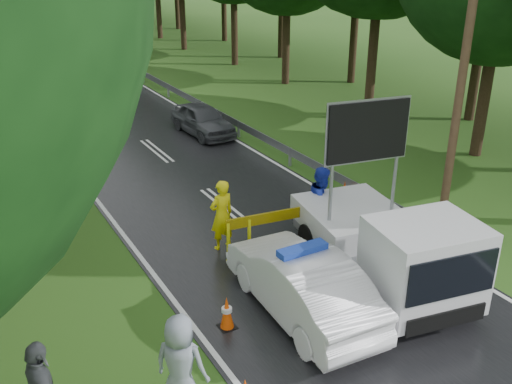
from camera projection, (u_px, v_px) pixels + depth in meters
ground at (344, 303)px, 12.99m from camera, size 160.00×160.00×0.00m
road at (58, 71)px, 36.89m from camera, size 7.00×140.00×0.02m
guardrail at (114, 58)px, 38.10m from camera, size 0.12×60.06×0.70m
utility_pole_near at (467, 46)px, 14.93m from camera, size 1.40×0.24×10.00m
police_sedan at (301, 283)px, 12.37m from camera, size 1.82×4.64×1.65m
work_truck at (390, 246)px, 13.07m from camera, size 3.17×5.59×4.22m
barrier at (280, 221)px, 14.75m from camera, size 2.96×0.44×1.23m
officer at (222, 215)px, 14.97m from camera, size 0.77×0.56×1.95m
civilian at (322, 202)px, 15.66m from camera, size 1.24×1.20×2.02m
bystander_right at (181, 365)px, 9.64m from camera, size 1.10×1.10×1.93m
queue_car_first at (203, 119)px, 24.33m from camera, size 1.70×3.89×1.31m
queue_car_second at (101, 81)px, 31.10m from camera, size 2.43×4.93×1.38m
queue_car_third at (67, 57)px, 37.71m from camera, size 2.56×4.89×1.31m
queue_car_fourth at (66, 41)px, 43.82m from camera, size 1.63×4.24×1.38m
cone_center at (312, 246)px, 14.66m from camera, size 0.37×0.37×0.79m
cone_far at (283, 244)px, 14.81m from camera, size 0.34×0.34×0.72m
cone_left_mid at (227, 313)px, 12.01m from camera, size 0.36×0.36×0.77m
cone_right at (344, 191)px, 18.03m from camera, size 0.33×0.33×0.69m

